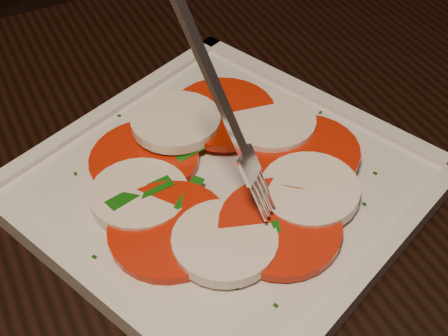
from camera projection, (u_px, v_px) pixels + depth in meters
The scene contains 4 objects.
table at pixel (202, 287), 0.60m from camera, with size 1.29×0.94×0.75m.
plate at pixel (224, 186), 0.55m from camera, with size 0.31×0.31×0.01m, color silver.
caprese_salad at pixel (224, 172), 0.54m from camera, with size 0.26×0.26×0.03m.
fork at pixel (212, 107), 0.44m from camera, with size 0.03×0.08×0.18m, color white, non-canonical shape.
Camera 1 is at (-0.27, -0.14, 1.16)m, focal length 50.00 mm.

